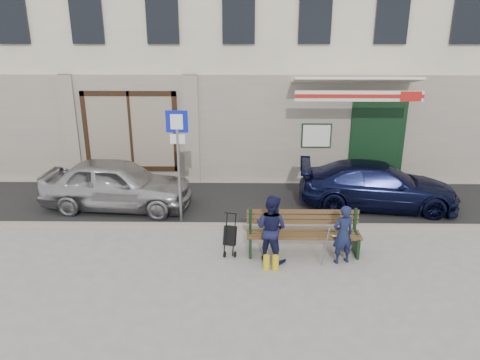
{
  "coord_description": "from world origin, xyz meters",
  "views": [
    {
      "loc": [
        0.23,
        -8.63,
        4.82
      ],
      "look_at": [
        0.09,
        1.6,
        1.2
      ],
      "focal_mm": 35.0,
      "sensor_mm": 36.0,
      "label": 1
    }
  ],
  "objects_px": {
    "car_navy": "(378,185)",
    "bench": "(301,234)",
    "woman": "(271,228)",
    "parking_sign": "(178,149)",
    "car_silver": "(117,184)",
    "man": "(343,234)",
    "stroller": "(230,237)"
  },
  "relations": [
    {
      "from": "car_silver",
      "to": "parking_sign",
      "type": "distance_m",
      "value": 2.3
    },
    {
      "from": "man",
      "to": "stroller",
      "type": "relative_size",
      "value": 1.42
    },
    {
      "from": "car_navy",
      "to": "man",
      "type": "xyz_separation_m",
      "value": [
        -1.5,
        -3.0,
        0.04
      ]
    },
    {
      "from": "car_navy",
      "to": "bench",
      "type": "distance_m",
      "value": 3.5
    },
    {
      "from": "car_silver",
      "to": "man",
      "type": "relative_size",
      "value": 3.08
    },
    {
      "from": "bench",
      "to": "woman",
      "type": "bearing_deg",
      "value": -157.59
    },
    {
      "from": "car_navy",
      "to": "woman",
      "type": "distance_m",
      "value": 4.14
    },
    {
      "from": "car_silver",
      "to": "stroller",
      "type": "xyz_separation_m",
      "value": [
        3.03,
        -2.48,
        -0.27
      ]
    },
    {
      "from": "woman",
      "to": "stroller",
      "type": "relative_size",
      "value": 1.6
    },
    {
      "from": "car_silver",
      "to": "woman",
      "type": "height_order",
      "value": "woman"
    },
    {
      "from": "car_navy",
      "to": "man",
      "type": "distance_m",
      "value": 3.35
    },
    {
      "from": "car_navy",
      "to": "bench",
      "type": "height_order",
      "value": "car_navy"
    },
    {
      "from": "bench",
      "to": "car_silver",
      "type": "bearing_deg",
      "value": 151.5
    },
    {
      "from": "parking_sign",
      "to": "car_silver",
      "type": "bearing_deg",
      "value": 155.42
    },
    {
      "from": "car_navy",
      "to": "bench",
      "type": "xyz_separation_m",
      "value": [
        -2.29,
        -2.64,
        -0.14
      ]
    },
    {
      "from": "car_silver",
      "to": "man",
      "type": "xyz_separation_m",
      "value": [
        5.33,
        -2.83,
        -0.03
      ]
    },
    {
      "from": "car_navy",
      "to": "parking_sign",
      "type": "relative_size",
      "value": 1.48
    },
    {
      "from": "car_silver",
      "to": "parking_sign",
      "type": "bearing_deg",
      "value": -110.71
    },
    {
      "from": "car_navy",
      "to": "parking_sign",
      "type": "distance_m",
      "value": 5.32
    },
    {
      "from": "bench",
      "to": "woman",
      "type": "height_order",
      "value": "woman"
    },
    {
      "from": "car_navy",
      "to": "woman",
      "type": "relative_size",
      "value": 2.88
    },
    {
      "from": "car_navy",
      "to": "woman",
      "type": "bearing_deg",
      "value": 140.79
    },
    {
      "from": "woman",
      "to": "car_silver",
      "type": "bearing_deg",
      "value": -4.05
    },
    {
      "from": "parking_sign",
      "to": "man",
      "type": "distance_m",
      "value": 4.25
    },
    {
      "from": "car_navy",
      "to": "woman",
      "type": "xyz_separation_m",
      "value": [
        -2.95,
        -2.91,
        0.12
      ]
    },
    {
      "from": "parking_sign",
      "to": "man",
      "type": "xyz_separation_m",
      "value": [
        3.56,
        -1.97,
        -1.23
      ]
    },
    {
      "from": "car_navy",
      "to": "stroller",
      "type": "relative_size",
      "value": 4.61
    },
    {
      "from": "parking_sign",
      "to": "bench",
      "type": "xyz_separation_m",
      "value": [
        2.77,
        -1.6,
        -1.41
      ]
    },
    {
      "from": "woman",
      "to": "parking_sign",
      "type": "bearing_deg",
      "value": -10.45
    },
    {
      "from": "car_silver",
      "to": "woman",
      "type": "bearing_deg",
      "value": -119.93
    },
    {
      "from": "man",
      "to": "bench",
      "type": "bearing_deg",
      "value": -43.69
    },
    {
      "from": "car_silver",
      "to": "stroller",
      "type": "distance_m",
      "value": 3.92
    }
  ]
}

